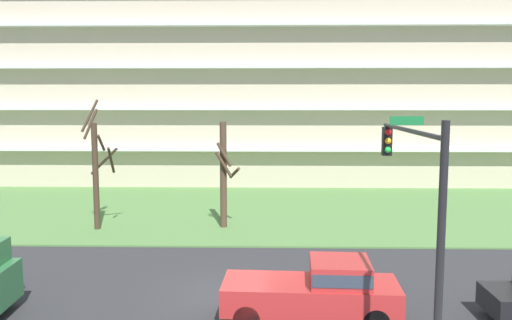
{
  "coord_description": "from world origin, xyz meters",
  "views": [
    {
      "loc": [
        1.27,
        -17.92,
        6.91
      ],
      "look_at": [
        0.73,
        6.0,
        4.08
      ],
      "focal_mm": 37.49,
      "sensor_mm": 36.0,
      "label": 1
    }
  ],
  "objects_px": {
    "tree_left": "(224,174)",
    "pickup_red_near_left": "(318,289)",
    "tree_far_left": "(97,169)",
    "traffic_signal_mast": "(416,196)"
  },
  "relations": [
    {
      "from": "tree_far_left",
      "to": "pickup_red_near_left",
      "type": "distance_m",
      "value": 15.41
    },
    {
      "from": "tree_far_left",
      "to": "traffic_signal_mast",
      "type": "xyz_separation_m",
      "value": [
        12.58,
        -13.76,
        1.2
      ]
    },
    {
      "from": "tree_left",
      "to": "pickup_red_near_left",
      "type": "height_order",
      "value": "tree_left"
    },
    {
      "from": "tree_far_left",
      "to": "pickup_red_near_left",
      "type": "xyz_separation_m",
      "value": [
        10.39,
        -11.17,
        -2.21
      ]
    },
    {
      "from": "traffic_signal_mast",
      "to": "tree_left",
      "type": "bearing_deg",
      "value": 112.98
    },
    {
      "from": "tree_left",
      "to": "pickup_red_near_left",
      "type": "relative_size",
      "value": 1.03
    },
    {
      "from": "tree_left",
      "to": "traffic_signal_mast",
      "type": "xyz_separation_m",
      "value": [
        6.05,
        -14.26,
        1.53
      ]
    },
    {
      "from": "tree_far_left",
      "to": "traffic_signal_mast",
      "type": "bearing_deg",
      "value": -47.57
    },
    {
      "from": "tree_left",
      "to": "tree_far_left",
      "type": "bearing_deg",
      "value": -175.66
    },
    {
      "from": "pickup_red_near_left",
      "to": "tree_left",
      "type": "bearing_deg",
      "value": 111.1
    }
  ]
}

